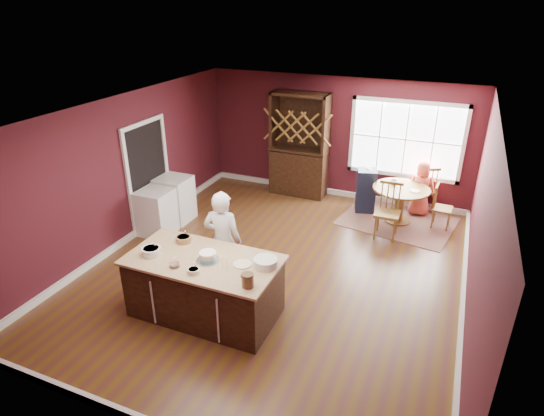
% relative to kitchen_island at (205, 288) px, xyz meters
% --- Properties ---
extents(room_shell, '(7.00, 7.00, 7.00)m').
position_rel_kitchen_island_xyz_m(room_shell, '(0.50, 1.52, 0.91)').
color(room_shell, '#543911').
rests_on(room_shell, ground).
extents(window, '(2.36, 0.10, 1.66)m').
position_rel_kitchen_island_xyz_m(window, '(2.00, 4.99, 1.06)').
color(window, white).
rests_on(window, room_shell).
extents(doorway, '(0.08, 1.26, 2.13)m').
position_rel_kitchen_island_xyz_m(doorway, '(-2.47, 2.12, 0.59)').
color(doorway, white).
rests_on(doorway, room_shell).
extents(kitchen_island, '(2.15, 1.12, 0.92)m').
position_rel_kitchen_island_xyz_m(kitchen_island, '(0.00, 0.00, 0.00)').
color(kitchen_island, black).
rests_on(kitchen_island, ground).
extents(dining_table, '(1.13, 1.13, 0.75)m').
position_rel_kitchen_island_xyz_m(dining_table, '(2.13, 4.13, 0.10)').
color(dining_table, brown).
rests_on(dining_table, ground).
extents(baker, '(0.65, 0.48, 1.65)m').
position_rel_kitchen_island_xyz_m(baker, '(-0.07, 0.70, 0.39)').
color(baker, silver).
rests_on(baker, ground).
extents(layer_cake, '(0.32, 0.32, 0.13)m').
position_rel_kitchen_island_xyz_m(layer_cake, '(0.09, -0.01, 0.55)').
color(layer_cake, white).
rests_on(layer_cake, kitchen_island).
extents(bowl_blue, '(0.27, 0.27, 0.10)m').
position_rel_kitchen_island_xyz_m(bowl_blue, '(-0.73, -0.17, 0.53)').
color(bowl_blue, silver).
rests_on(bowl_blue, kitchen_island).
extents(bowl_yellow, '(0.23, 0.23, 0.09)m').
position_rel_kitchen_island_xyz_m(bowl_yellow, '(-0.51, 0.32, 0.52)').
color(bowl_yellow, brown).
rests_on(bowl_yellow, kitchen_island).
extents(bowl_pink, '(0.15, 0.15, 0.05)m').
position_rel_kitchen_island_xyz_m(bowl_pink, '(-0.25, -0.32, 0.51)').
color(bowl_pink, silver).
rests_on(bowl_pink, kitchen_island).
extents(bowl_olive, '(0.17, 0.17, 0.06)m').
position_rel_kitchen_island_xyz_m(bowl_olive, '(0.07, -0.35, 0.51)').
color(bowl_olive, beige).
rests_on(bowl_olive, kitchen_island).
extents(drinking_glass, '(0.08, 0.08, 0.15)m').
position_rel_kitchen_island_xyz_m(drinking_glass, '(0.41, -0.11, 0.56)').
color(drinking_glass, silver).
rests_on(drinking_glass, kitchen_island).
extents(dinner_plate, '(0.25, 0.25, 0.02)m').
position_rel_kitchen_island_xyz_m(dinner_plate, '(0.58, 0.08, 0.49)').
color(dinner_plate, beige).
rests_on(dinner_plate, kitchen_island).
extents(white_tub, '(0.33, 0.33, 0.11)m').
position_rel_kitchen_island_xyz_m(white_tub, '(0.88, 0.17, 0.54)').
color(white_tub, silver).
rests_on(white_tub, kitchen_island).
extents(stoneware_crock, '(0.15, 0.15, 0.18)m').
position_rel_kitchen_island_xyz_m(stoneware_crock, '(0.86, -0.35, 0.57)').
color(stoneware_crock, '#442E1F').
rests_on(stoneware_crock, kitchen_island).
extents(toy_figurine, '(0.04, 0.04, 0.07)m').
position_rel_kitchen_island_xyz_m(toy_figurine, '(0.71, -0.20, 0.52)').
color(toy_figurine, gold).
rests_on(toy_figurine, kitchen_island).
extents(rug, '(2.43, 2.03, 0.01)m').
position_rel_kitchen_island_xyz_m(rug, '(2.13, 4.13, -0.43)').
color(rug, brown).
rests_on(rug, ground).
extents(chair_east, '(0.38, 0.40, 0.90)m').
position_rel_kitchen_island_xyz_m(chair_east, '(2.95, 4.20, 0.01)').
color(chair_east, '#905E2C').
rests_on(chair_east, ground).
extents(chair_south, '(0.47, 0.45, 1.09)m').
position_rel_kitchen_island_xyz_m(chair_south, '(2.00, 3.36, 0.11)').
color(chair_south, brown).
rests_on(chair_south, ground).
extents(chair_north, '(0.60, 0.59, 1.06)m').
position_rel_kitchen_island_xyz_m(chair_north, '(2.51, 4.84, 0.09)').
color(chair_north, brown).
rests_on(chair_north, ground).
extents(seated_woman, '(0.63, 0.46, 1.18)m').
position_rel_kitchen_island_xyz_m(seated_woman, '(2.47, 4.67, 0.15)').
color(seated_woman, '#F6604E').
rests_on(seated_woman, ground).
extents(high_chair, '(0.49, 0.49, 0.98)m').
position_rel_kitchen_island_xyz_m(high_chair, '(1.38, 4.39, 0.05)').
color(high_chair, black).
rests_on(high_chair, ground).
extents(toddler, '(0.18, 0.14, 0.26)m').
position_rel_kitchen_island_xyz_m(toddler, '(1.38, 4.48, 0.37)').
color(toddler, '#8CA5BF').
rests_on(toddler, high_chair).
extents(table_plate, '(0.20, 0.20, 0.01)m').
position_rel_kitchen_island_xyz_m(table_plate, '(2.40, 4.06, 0.32)').
color(table_plate, beige).
rests_on(table_plate, dining_table).
extents(table_cup, '(0.16, 0.16, 0.10)m').
position_rel_kitchen_island_xyz_m(table_cup, '(1.94, 4.26, 0.36)').
color(table_cup, beige).
rests_on(table_cup, dining_table).
extents(hutch, '(1.28, 0.53, 2.35)m').
position_rel_kitchen_island_xyz_m(hutch, '(-0.27, 4.74, 0.74)').
color(hutch, '#3A2214').
rests_on(hutch, ground).
extents(washer, '(0.62, 0.60, 0.89)m').
position_rel_kitchen_island_xyz_m(washer, '(-2.14, 1.80, 0.01)').
color(washer, silver).
rests_on(washer, ground).
extents(dryer, '(0.64, 0.62, 0.93)m').
position_rel_kitchen_island_xyz_m(dryer, '(-2.14, 2.44, 0.03)').
color(dryer, white).
rests_on(dryer, ground).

